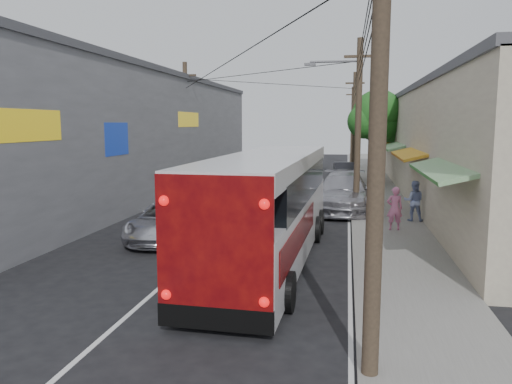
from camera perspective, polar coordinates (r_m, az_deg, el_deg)
ground at (r=11.91m, az=-14.25°, el=-13.37°), size 120.00×120.00×0.00m
sidewalk at (r=30.41m, az=13.56°, el=-0.32°), size 3.00×80.00×0.12m
building_right at (r=32.69m, az=21.46°, el=5.36°), size 7.09×40.00×6.25m
building_left at (r=31.03m, az=-15.00°, el=6.45°), size 7.20×36.00×7.25m
utility_poles at (r=30.44m, az=7.37°, el=7.53°), size 11.80×45.28×8.00m
street_tree at (r=36.15m, az=13.87°, el=8.27°), size 4.40×4.00×6.60m
coach_bus at (r=15.37m, az=1.57°, el=-1.65°), size 2.97×11.66×3.34m
jeepney at (r=18.78m, az=-10.02°, el=-3.23°), size 2.81×5.21×1.39m
parked_suv at (r=24.79m, az=9.93°, el=-0.05°), size 2.65×6.29×1.81m
parked_car_mid at (r=33.56m, az=10.05°, el=1.56°), size 1.70×3.92×1.32m
parked_car_far at (r=37.24m, az=10.09°, el=2.25°), size 1.86×4.41×1.42m
pedestrian_near at (r=20.22m, az=15.56°, el=-1.81°), size 0.65×0.45×1.70m
pedestrian_far at (r=22.32m, az=17.60°, el=-0.97°), size 0.89×0.72×1.73m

